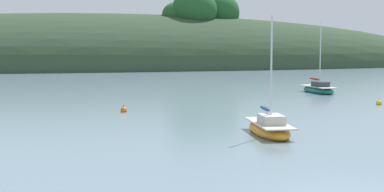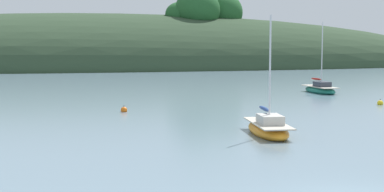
{
  "view_description": "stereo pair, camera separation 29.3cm",
  "coord_description": "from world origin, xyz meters",
  "px_view_note": "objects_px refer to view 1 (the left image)",
  "views": [
    {
      "loc": [
        -8.46,
        -13.61,
        4.51
      ],
      "look_at": [
        0.0,
        20.0,
        1.2
      ],
      "focal_mm": 51.37,
      "sensor_mm": 36.0,
      "label": 1
    },
    {
      "loc": [
        -8.17,
        -13.68,
        4.51
      ],
      "look_at": [
        0.0,
        20.0,
        1.2
      ],
      "focal_mm": 51.37,
      "sensor_mm": 36.0,
      "label": 2
    }
  ],
  "objects_px": {
    "sailboat_white_near": "(318,89)",
    "mooring_buoy_inner": "(379,103)",
    "sailboat_cream_ketch": "(269,128)",
    "mooring_buoy_channel": "(124,110)"
  },
  "relations": [
    {
      "from": "sailboat_cream_ketch",
      "to": "mooring_buoy_inner",
      "type": "height_order",
      "value": "sailboat_cream_ketch"
    },
    {
      "from": "mooring_buoy_inner",
      "to": "sailboat_white_near",
      "type": "bearing_deg",
      "value": 88.69
    },
    {
      "from": "sailboat_white_near",
      "to": "mooring_buoy_channel",
      "type": "height_order",
      "value": "sailboat_white_near"
    },
    {
      "from": "mooring_buoy_channel",
      "to": "mooring_buoy_inner",
      "type": "bearing_deg",
      "value": -0.78
    },
    {
      "from": "sailboat_cream_ketch",
      "to": "sailboat_white_near",
      "type": "xyz_separation_m",
      "value": [
        13.24,
        20.68,
        0.01
      ]
    },
    {
      "from": "sailboat_white_near",
      "to": "mooring_buoy_inner",
      "type": "xyz_separation_m",
      "value": [
        -0.23,
        -10.09,
        -0.21
      ]
    },
    {
      "from": "sailboat_cream_ketch",
      "to": "mooring_buoy_channel",
      "type": "xyz_separation_m",
      "value": [
        -5.92,
        10.84,
        -0.2
      ]
    },
    {
      "from": "sailboat_cream_ketch",
      "to": "mooring_buoy_channel",
      "type": "distance_m",
      "value": 12.35
    },
    {
      "from": "sailboat_white_near",
      "to": "mooring_buoy_channel",
      "type": "distance_m",
      "value": 21.54
    },
    {
      "from": "mooring_buoy_inner",
      "to": "mooring_buoy_channel",
      "type": "distance_m",
      "value": 18.94
    }
  ]
}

